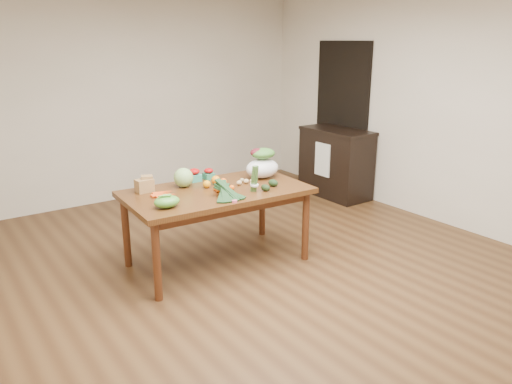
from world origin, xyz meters
TOP-DOWN VIEW (x-y plane):
  - floor at (0.00, 0.00)m, footprint 6.00×6.00m
  - room_walls at (0.00, 0.00)m, footprint 5.02×6.02m
  - dining_table at (-0.29, 0.43)m, footprint 1.76×1.04m
  - doorway_dark at (2.48, 1.60)m, footprint 0.02×1.00m
  - cabinet at (2.22, 1.41)m, footprint 0.52×1.02m
  - dish_towel at (1.96, 1.40)m, footprint 0.02×0.28m
  - paper_bag at (-0.87, 0.76)m, footprint 0.22×0.18m
  - cabbage at (-0.50, 0.69)m, footprint 0.19×0.19m
  - strawberry_basket_a at (-0.32, 0.81)m, footprint 0.12×0.12m
  - strawberry_basket_b at (-0.16, 0.80)m, footprint 0.10×0.10m
  - orange_a at (-0.33, 0.54)m, footprint 0.07×0.07m
  - orange_b at (-0.20, 0.59)m, footprint 0.09×0.09m
  - orange_c at (-0.15, 0.52)m, footprint 0.07×0.07m
  - mandarin_cluster at (-0.25, 0.37)m, footprint 0.19×0.19m
  - carrots at (-0.78, 0.55)m, footprint 0.23×0.20m
  - snap_pea_bag at (-0.90, 0.23)m, footprint 0.23×0.17m
  - kale_bunch at (-0.35, 0.11)m, footprint 0.34×0.42m
  - asparagus_bundle at (-0.03, 0.17)m, footprint 0.09×0.12m
  - potato_a at (-0.03, 0.43)m, footprint 0.06×0.05m
  - potato_b at (0.06, 0.34)m, footprint 0.05×0.05m
  - potato_c at (0.06, 0.44)m, footprint 0.05×0.05m
  - potato_d at (0.06, 0.52)m, footprint 0.05×0.04m
  - potato_e at (0.12, 0.43)m, footprint 0.05×0.04m
  - avocado_a at (0.06, 0.13)m, footprint 0.09×0.11m
  - avocado_b at (0.21, 0.21)m, footprint 0.10×0.12m
  - salad_bag at (0.32, 0.53)m, footprint 0.37×0.29m

SIDE VIEW (x-z plane):
  - floor at x=0.00m, z-range 0.00..0.00m
  - dining_table at x=-0.29m, z-range 0.00..0.75m
  - cabinet at x=2.22m, z-range 0.00..0.94m
  - dish_towel at x=1.96m, z-range 0.33..0.78m
  - carrots at x=-0.78m, z-range 0.75..0.78m
  - potato_d at x=0.06m, z-range 0.75..0.79m
  - potato_e at x=0.12m, z-range 0.75..0.79m
  - potato_b at x=0.06m, z-range 0.75..0.80m
  - potato_c at x=0.06m, z-range 0.75..0.80m
  - potato_a at x=-0.03m, z-range 0.75..0.80m
  - avocado_a at x=0.06m, z-range 0.75..0.81m
  - orange_c at x=-0.15m, z-range 0.75..0.82m
  - avocado_b at x=0.21m, z-range 0.75..0.82m
  - orange_a at x=-0.33m, z-range 0.75..0.82m
  - mandarin_cluster at x=-0.25m, z-range 0.75..0.83m
  - orange_b at x=-0.20m, z-range 0.75..0.84m
  - strawberry_basket_b at x=-0.16m, z-range 0.75..0.84m
  - snap_pea_bag at x=-0.90m, z-range 0.75..0.85m
  - strawberry_basket_a at x=-0.32m, z-range 0.75..0.85m
  - paper_bag at x=-0.87m, z-range 0.75..0.90m
  - kale_bunch at x=-0.35m, z-range 0.75..0.91m
  - cabbage at x=-0.50m, z-range 0.75..0.94m
  - asparagus_bundle at x=-0.03m, z-range 0.75..1.00m
  - salad_bag at x=0.32m, z-range 0.75..1.03m
  - doorway_dark at x=2.48m, z-range 0.00..2.10m
  - room_walls at x=0.00m, z-range 0.00..2.70m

